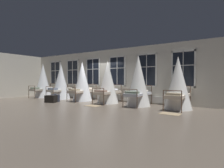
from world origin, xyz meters
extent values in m
plane|color=brown|center=(0.00, 0.00, 0.00)|extent=(26.06, 26.06, 0.00)
cube|color=beige|center=(0.00, 1.06, 1.67)|extent=(14.03, 0.10, 3.35)
cube|color=beige|center=(-7.01, -1.73, 1.67)|extent=(0.10, 6.48, 3.35)
cube|color=black|center=(-4.96, 0.95, 1.92)|extent=(1.18, 0.02, 1.90)
cube|color=silver|center=(-4.96, 0.95, 1.00)|extent=(1.18, 0.06, 0.07)
cube|color=silver|center=(-4.96, 0.95, 2.83)|extent=(1.18, 0.06, 0.07)
cube|color=silver|center=(-5.52, 0.95, 1.92)|extent=(0.07, 0.06, 1.90)
cube|color=silver|center=(-4.41, 0.95, 1.92)|extent=(0.07, 0.06, 1.90)
cube|color=silver|center=(-4.96, 0.95, 1.92)|extent=(0.04, 0.06, 1.90)
cube|color=silver|center=(-4.96, 0.95, 2.11)|extent=(1.18, 0.06, 0.04)
cube|color=black|center=(-2.98, 0.95, 1.92)|extent=(1.18, 0.02, 1.90)
cube|color=silver|center=(-2.98, 0.95, 1.00)|extent=(1.18, 0.06, 0.07)
cube|color=silver|center=(-2.98, 0.95, 2.83)|extent=(1.18, 0.06, 0.07)
cube|color=silver|center=(-3.53, 0.95, 1.92)|extent=(0.07, 0.06, 1.90)
cube|color=silver|center=(-2.42, 0.95, 1.92)|extent=(0.07, 0.06, 1.90)
cube|color=silver|center=(-2.98, 0.95, 1.92)|extent=(0.04, 0.06, 1.90)
cube|color=silver|center=(-2.98, 0.95, 2.11)|extent=(1.18, 0.06, 0.04)
cube|color=black|center=(-0.99, 0.95, 1.92)|extent=(1.18, 0.02, 1.90)
cube|color=silver|center=(-0.99, 0.95, 1.00)|extent=(1.18, 0.06, 0.07)
cube|color=silver|center=(-0.99, 0.95, 2.83)|extent=(1.18, 0.06, 0.07)
cube|color=silver|center=(-1.55, 0.95, 1.92)|extent=(0.07, 0.06, 1.90)
cube|color=silver|center=(-0.44, 0.95, 1.92)|extent=(0.07, 0.06, 1.90)
cube|color=silver|center=(-0.99, 0.95, 1.92)|extent=(0.04, 0.06, 1.90)
cube|color=silver|center=(-0.99, 0.95, 2.11)|extent=(1.18, 0.06, 0.04)
cube|color=black|center=(0.99, 0.95, 1.92)|extent=(1.18, 0.02, 1.90)
cube|color=silver|center=(0.99, 0.95, 1.00)|extent=(1.18, 0.06, 0.07)
cube|color=silver|center=(0.99, 0.95, 2.83)|extent=(1.18, 0.06, 0.07)
cube|color=silver|center=(0.44, 0.95, 1.92)|extent=(0.07, 0.06, 1.90)
cube|color=silver|center=(1.55, 0.95, 1.92)|extent=(0.07, 0.06, 1.90)
cube|color=silver|center=(0.99, 0.95, 1.92)|extent=(0.04, 0.06, 1.90)
cube|color=silver|center=(0.99, 0.95, 2.11)|extent=(1.18, 0.06, 0.04)
cube|color=black|center=(2.98, 0.95, 1.92)|extent=(1.18, 0.02, 1.90)
cube|color=silver|center=(2.98, 0.95, 1.00)|extent=(1.18, 0.06, 0.07)
cube|color=silver|center=(2.98, 0.95, 2.83)|extent=(1.18, 0.06, 0.07)
cube|color=silver|center=(2.42, 0.95, 1.92)|extent=(0.07, 0.06, 1.90)
cube|color=silver|center=(3.53, 0.95, 1.92)|extent=(0.07, 0.06, 1.90)
cube|color=silver|center=(2.98, 0.95, 1.92)|extent=(0.04, 0.06, 1.90)
cube|color=silver|center=(2.98, 0.95, 2.11)|extent=(1.18, 0.06, 0.04)
cube|color=black|center=(4.96, 0.95, 1.92)|extent=(1.18, 0.02, 1.90)
cube|color=silver|center=(4.96, 0.95, 1.00)|extent=(1.18, 0.06, 0.07)
cube|color=silver|center=(4.96, 0.95, 2.83)|extent=(1.18, 0.06, 0.07)
cube|color=silver|center=(4.41, 0.95, 1.92)|extent=(0.07, 0.06, 1.90)
cube|color=silver|center=(5.52, 0.95, 1.92)|extent=(0.07, 0.06, 1.90)
cube|color=silver|center=(4.96, 0.95, 1.92)|extent=(0.04, 0.06, 1.90)
cube|color=silver|center=(4.96, 0.95, 2.11)|extent=(1.18, 0.06, 0.04)
cube|color=silver|center=(0.00, 0.93, 0.25)|extent=(10.53, 0.10, 0.36)
cylinder|color=#4C3323|center=(-5.39, 0.78, 0.52)|extent=(0.04, 0.04, 1.04)
cylinder|color=#4C3323|center=(-4.63, 0.77, 0.52)|extent=(0.04, 0.04, 1.04)
cylinder|color=#4C3323|center=(-5.40, -1.13, 0.46)|extent=(0.04, 0.04, 0.91)
cylinder|color=#4C3323|center=(-4.64, -1.14, 0.46)|extent=(0.04, 0.04, 0.91)
cylinder|color=#4C3323|center=(-5.39, -0.18, 0.54)|extent=(0.04, 1.91, 0.03)
cylinder|color=#4C3323|center=(-4.63, -0.18, 0.54)|extent=(0.04, 1.91, 0.03)
cylinder|color=#4C3323|center=(-5.01, 0.77, 1.04)|extent=(0.76, 0.04, 0.03)
cylinder|color=#4C3323|center=(-5.02, -1.14, 0.91)|extent=(0.76, 0.04, 0.03)
cube|color=#B7B2A3|center=(-5.01, -0.18, 0.62)|extent=(0.79, 1.93, 0.15)
ellipsoid|color=silver|center=(-5.01, 0.53, 0.76)|extent=(0.59, 0.40, 0.14)
cube|color=slate|center=(-5.02, -0.88, 0.74)|extent=(0.63, 0.36, 0.10)
cone|color=white|center=(-5.01, -0.18, 1.30)|extent=(1.28, 1.28, 2.59)
cylinder|color=#4C3323|center=(-3.35, 0.78, 0.52)|extent=(0.04, 0.04, 1.04)
cylinder|color=#4C3323|center=(-2.59, 0.77, 0.52)|extent=(0.04, 0.04, 1.04)
cylinder|color=#4C3323|center=(-3.38, -1.13, 0.46)|extent=(0.04, 0.04, 0.91)
cylinder|color=#4C3323|center=(-2.62, -1.14, 0.46)|extent=(0.04, 0.04, 0.91)
cylinder|color=#4C3323|center=(-3.36, -0.17, 0.54)|extent=(0.06, 1.91, 0.03)
cylinder|color=#4C3323|center=(-2.60, -0.18, 0.54)|extent=(0.06, 1.91, 0.03)
cylinder|color=#4C3323|center=(-2.97, 0.78, 1.04)|extent=(0.76, 0.04, 0.03)
cylinder|color=#4C3323|center=(-3.00, -1.13, 0.91)|extent=(0.76, 0.04, 0.03)
cube|color=silver|center=(-2.98, -0.18, 0.62)|extent=(0.81, 1.94, 0.15)
ellipsoid|color=#B7B2A3|center=(-2.97, 0.54, 0.76)|extent=(0.59, 0.41, 0.14)
cube|color=slate|center=(-2.99, -0.87, 0.74)|extent=(0.63, 0.37, 0.10)
cone|color=white|center=(-2.98, -0.18, 1.25)|extent=(1.28, 1.28, 2.50)
cylinder|color=#4C3323|center=(-1.35, 0.82, 0.52)|extent=(0.04, 0.04, 1.04)
cylinder|color=#4C3323|center=(-0.59, 0.80, 0.52)|extent=(0.04, 0.04, 1.04)
cylinder|color=#4C3323|center=(-1.40, -1.09, 0.46)|extent=(0.04, 0.04, 0.91)
cylinder|color=#4C3323|center=(-0.64, -1.11, 0.46)|extent=(0.04, 0.04, 0.91)
cylinder|color=#4C3323|center=(-1.37, -0.13, 0.54)|extent=(0.08, 1.91, 0.03)
cylinder|color=#4C3323|center=(-0.62, -0.15, 0.54)|extent=(0.08, 1.91, 0.03)
cylinder|color=#4C3323|center=(-0.97, 0.81, 1.04)|extent=(0.76, 0.05, 0.03)
cylinder|color=#4C3323|center=(-1.02, -1.10, 0.91)|extent=(0.76, 0.05, 0.03)
cube|color=beige|center=(-1.00, -0.14, 0.62)|extent=(0.82, 1.95, 0.15)
ellipsoid|color=beige|center=(-0.98, 0.57, 0.76)|extent=(0.60, 0.41, 0.14)
cube|color=tan|center=(-1.01, -0.84, 0.74)|extent=(0.64, 0.37, 0.10)
cone|color=white|center=(-1.00, -0.14, 1.27)|extent=(1.28, 1.28, 2.53)
cylinder|color=#4C3323|center=(0.61, 0.80, 0.52)|extent=(0.04, 0.04, 1.04)
cylinder|color=#4C3323|center=(1.37, 0.81, 0.52)|extent=(0.04, 0.04, 1.04)
cylinder|color=#4C3323|center=(0.65, -1.11, 0.46)|extent=(0.04, 0.04, 0.91)
cylinder|color=#4C3323|center=(1.40, -1.10, 0.46)|extent=(0.04, 0.04, 0.91)
cylinder|color=#4C3323|center=(0.63, -0.16, 0.54)|extent=(0.06, 1.91, 0.03)
cylinder|color=#4C3323|center=(1.39, -0.14, 0.54)|extent=(0.06, 1.91, 0.03)
cylinder|color=#4C3323|center=(0.99, 0.81, 1.04)|extent=(0.76, 0.05, 0.03)
cylinder|color=#4C3323|center=(1.03, -1.10, 0.91)|extent=(0.76, 0.05, 0.03)
cube|color=beige|center=(1.01, -0.15, 0.62)|extent=(0.81, 1.94, 0.15)
ellipsoid|color=silver|center=(1.00, 0.57, 0.76)|extent=(0.59, 0.41, 0.14)
cube|color=gray|center=(1.02, -0.84, 0.74)|extent=(0.63, 0.37, 0.10)
cone|color=white|center=(1.01, -0.15, 1.24)|extent=(1.28, 1.28, 2.47)
cylinder|color=#4C3323|center=(2.58, 0.77, 0.52)|extent=(0.04, 0.04, 1.04)
cylinder|color=#4C3323|center=(3.34, 0.78, 0.52)|extent=(0.04, 0.04, 1.04)
cylinder|color=#4C3323|center=(2.59, -1.14, 0.46)|extent=(0.04, 0.04, 0.91)
cylinder|color=#4C3323|center=(3.35, -1.14, 0.46)|extent=(0.04, 0.04, 0.91)
cylinder|color=#4C3323|center=(2.59, -0.18, 0.54)|extent=(0.04, 1.91, 0.03)
cylinder|color=#4C3323|center=(3.35, -0.18, 0.54)|extent=(0.04, 1.91, 0.03)
cylinder|color=#4C3323|center=(2.96, 0.77, 1.04)|extent=(0.76, 0.04, 0.03)
cylinder|color=#4C3323|center=(2.97, -1.14, 0.91)|extent=(0.76, 0.04, 0.03)
cube|color=silver|center=(2.97, -0.18, 0.62)|extent=(0.79, 1.93, 0.15)
ellipsoid|color=#B7B2A3|center=(2.96, 0.53, 0.76)|extent=(0.59, 0.40, 0.14)
cube|color=slate|center=(2.97, -0.88, 0.74)|extent=(0.63, 0.36, 0.10)
cone|color=white|center=(2.97, -0.18, 1.33)|extent=(1.28, 1.28, 2.67)
cylinder|color=#4C3323|center=(4.57, 0.87, 0.52)|extent=(0.04, 0.04, 1.04)
cylinder|color=#4C3323|center=(5.33, 0.86, 0.52)|extent=(0.04, 0.04, 1.04)
cylinder|color=#4C3323|center=(4.55, -1.04, 0.46)|extent=(0.04, 0.04, 0.91)
cylinder|color=#4C3323|center=(5.30, -1.05, 0.46)|extent=(0.04, 0.04, 0.91)
cylinder|color=#4C3323|center=(4.56, -0.09, 0.54)|extent=(0.06, 1.91, 0.03)
cylinder|color=#4C3323|center=(5.32, -0.10, 0.54)|extent=(0.06, 1.91, 0.03)
cylinder|color=#4C3323|center=(4.95, 0.86, 1.04)|extent=(0.76, 0.04, 0.03)
cylinder|color=#4C3323|center=(4.93, -1.05, 0.91)|extent=(0.76, 0.04, 0.03)
cube|color=beige|center=(4.94, -0.09, 0.62)|extent=(0.80, 1.94, 0.15)
ellipsoid|color=#B7B2A3|center=(4.95, 0.62, 0.76)|extent=(0.59, 0.41, 0.14)
cube|color=tan|center=(4.93, -0.79, 0.74)|extent=(0.63, 0.37, 0.10)
cone|color=white|center=(4.94, -0.09, 1.23)|extent=(1.28, 1.28, 2.47)
cube|color=#8E7A5B|center=(0.99, -1.48, 0.01)|extent=(0.82, 0.59, 0.01)
cube|color=#8E7A5B|center=(4.96, -1.48, 0.01)|extent=(0.83, 0.60, 0.01)
cube|color=#2D3342|center=(-2.09, -1.42, 0.22)|extent=(0.59, 0.29, 0.44)
cube|color=tan|center=(-2.10, -1.31, 0.22)|extent=(0.50, 0.10, 0.03)
torus|color=#2D3342|center=(-2.09, -1.42, 0.46)|extent=(0.17, 0.17, 0.02)
cube|color=black|center=(-1.99, -1.81, 0.21)|extent=(0.73, 0.57, 0.43)
camera|label=1|loc=(6.82, -8.62, 1.37)|focal=28.16mm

